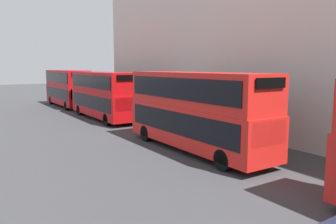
{
  "coord_description": "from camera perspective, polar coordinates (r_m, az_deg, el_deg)",
  "views": [
    {
      "loc": [
        -9.35,
        3.59,
        4.65
      ],
      "look_at": [
        0.48,
        18.85,
        2.15
      ],
      "focal_mm": 35.0,
      "sensor_mm": 36.0,
      "label": 1
    }
  ],
  "objects": [
    {
      "name": "bus_second_in_queue",
      "position": [
        18.1,
        4.74,
        0.69
      ],
      "size": [
        2.59,
        10.34,
        4.37
      ],
      "color": "red",
      "rests_on": "ground"
    },
    {
      "name": "bus_third_in_queue",
      "position": [
        29.87,
        -11.2,
        3.22
      ],
      "size": [
        2.59,
        10.12,
        4.2
      ],
      "color": "#B20C0F",
      "rests_on": "ground"
    },
    {
      "name": "bus_trailing",
      "position": [
        40.63,
        -17.15,
        4.26
      ],
      "size": [
        2.59,
        10.13,
        4.27
      ],
      "color": "#A80F14",
      "rests_on": "ground"
    },
    {
      "name": "pedestrian",
      "position": [
        40.41,
        -13.87,
        2.17
      ],
      "size": [
        0.36,
        0.36,
        1.76
      ],
      "color": "#334C6B",
      "rests_on": "ground"
    }
  ]
}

